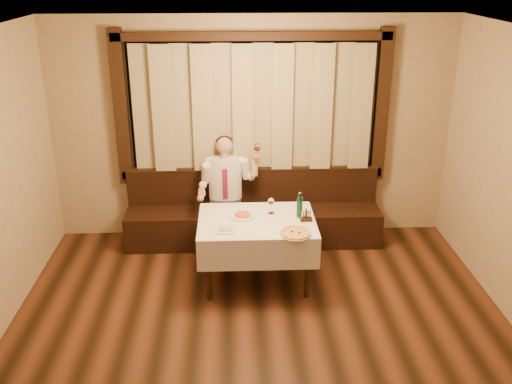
{
  "coord_description": "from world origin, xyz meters",
  "views": [
    {
      "loc": [
        -0.24,
        -3.91,
        3.35
      ],
      "look_at": [
        0.0,
        1.9,
        1.0
      ],
      "focal_mm": 40.0,
      "sensor_mm": 36.0,
      "label": 1
    }
  ],
  "objects_px": {
    "pasta_red": "(242,213)",
    "seated_man": "(226,184)",
    "cruet_caddy": "(306,217)",
    "dining_table": "(257,228)",
    "pasta_cream": "(225,227)",
    "banquette": "(253,218)",
    "green_bottle": "(300,207)",
    "pizza": "(295,233)"
  },
  "relations": [
    {
      "from": "green_bottle",
      "to": "cruet_caddy",
      "type": "xyz_separation_m",
      "value": [
        0.06,
        -0.11,
        -0.08
      ]
    },
    {
      "from": "pasta_red",
      "to": "cruet_caddy",
      "type": "height_order",
      "value": "cruet_caddy"
    },
    {
      "from": "dining_table",
      "to": "pasta_cream",
      "type": "height_order",
      "value": "pasta_cream"
    },
    {
      "from": "green_bottle",
      "to": "pizza",
      "type": "bearing_deg",
      "value": -101.62
    },
    {
      "from": "pasta_red",
      "to": "seated_man",
      "type": "relative_size",
      "value": 0.2
    },
    {
      "from": "dining_table",
      "to": "pasta_red",
      "type": "height_order",
      "value": "pasta_red"
    },
    {
      "from": "pasta_red",
      "to": "pizza",
      "type": "bearing_deg",
      "value": -41.05
    },
    {
      "from": "pasta_red",
      "to": "banquette",
      "type": "bearing_deg",
      "value": 80.71
    },
    {
      "from": "pizza",
      "to": "pasta_red",
      "type": "relative_size",
      "value": 1.18
    },
    {
      "from": "pasta_cream",
      "to": "cruet_caddy",
      "type": "bearing_deg",
      "value": 12.78
    },
    {
      "from": "pasta_cream",
      "to": "green_bottle",
      "type": "height_order",
      "value": "green_bottle"
    },
    {
      "from": "banquette",
      "to": "seated_man",
      "type": "distance_m",
      "value": 0.62
    },
    {
      "from": "banquette",
      "to": "pasta_cream",
      "type": "relative_size",
      "value": 13.24
    },
    {
      "from": "pasta_cream",
      "to": "seated_man",
      "type": "bearing_deg",
      "value": 90.26
    },
    {
      "from": "cruet_caddy",
      "to": "seated_man",
      "type": "bearing_deg",
      "value": 130.6
    },
    {
      "from": "dining_table",
      "to": "pasta_red",
      "type": "distance_m",
      "value": 0.23
    },
    {
      "from": "banquette",
      "to": "pasta_red",
      "type": "height_order",
      "value": "banquette"
    },
    {
      "from": "seated_man",
      "to": "banquette",
      "type": "bearing_deg",
      "value": 14.58
    },
    {
      "from": "pasta_red",
      "to": "seated_man",
      "type": "distance_m",
      "value": 0.87
    },
    {
      "from": "pasta_red",
      "to": "cruet_caddy",
      "type": "distance_m",
      "value": 0.7
    },
    {
      "from": "banquette",
      "to": "cruet_caddy",
      "type": "bearing_deg",
      "value": -63.77
    },
    {
      "from": "pasta_cream",
      "to": "cruet_caddy",
      "type": "height_order",
      "value": "cruet_caddy"
    },
    {
      "from": "banquette",
      "to": "green_bottle",
      "type": "xyz_separation_m",
      "value": [
        0.47,
        -0.97,
        0.57
      ]
    },
    {
      "from": "banquette",
      "to": "seated_man",
      "type": "height_order",
      "value": "seated_man"
    },
    {
      "from": "green_bottle",
      "to": "dining_table",
      "type": "bearing_deg",
      "value": -173.47
    },
    {
      "from": "dining_table",
      "to": "seated_man",
      "type": "xyz_separation_m",
      "value": [
        -0.34,
        0.93,
        0.16
      ]
    },
    {
      "from": "seated_man",
      "to": "dining_table",
      "type": "bearing_deg",
      "value": -69.85
    },
    {
      "from": "pizza",
      "to": "seated_man",
      "type": "distance_m",
      "value": 1.5
    },
    {
      "from": "pasta_red",
      "to": "cruet_caddy",
      "type": "relative_size",
      "value": 2.12
    },
    {
      "from": "pizza",
      "to": "green_bottle",
      "type": "xyz_separation_m",
      "value": [
        0.09,
        0.43,
        0.11
      ]
    },
    {
      "from": "pizza",
      "to": "seated_man",
      "type": "bearing_deg",
      "value": 118.81
    },
    {
      "from": "dining_table",
      "to": "seated_man",
      "type": "distance_m",
      "value": 1.01
    },
    {
      "from": "dining_table",
      "to": "pizza",
      "type": "height_order",
      "value": "pizza"
    },
    {
      "from": "pizza",
      "to": "green_bottle",
      "type": "bearing_deg",
      "value": 78.38
    },
    {
      "from": "seated_man",
      "to": "pizza",
      "type": "bearing_deg",
      "value": -61.19
    },
    {
      "from": "pasta_red",
      "to": "cruet_caddy",
      "type": "bearing_deg",
      "value": -11.32
    },
    {
      "from": "banquette",
      "to": "green_bottle",
      "type": "relative_size",
      "value": 11.06
    },
    {
      "from": "pasta_red",
      "to": "dining_table",
      "type": "bearing_deg",
      "value": -28.85
    },
    {
      "from": "pizza",
      "to": "cruet_caddy",
      "type": "relative_size",
      "value": 2.5
    },
    {
      "from": "pasta_cream",
      "to": "seated_man",
      "type": "height_order",
      "value": "seated_man"
    },
    {
      "from": "dining_table",
      "to": "pasta_cream",
      "type": "bearing_deg",
      "value": -143.57
    },
    {
      "from": "pizza",
      "to": "pasta_cream",
      "type": "bearing_deg",
      "value": 169.66
    }
  ]
}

